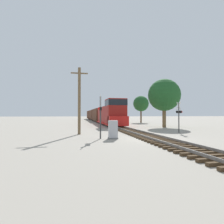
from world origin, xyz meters
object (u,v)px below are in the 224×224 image
(relay_cabinet, at_px, (113,130))
(tree_mid_background, at_px, (141,104))
(tree_far_right, at_px, (164,95))
(utility_pole, at_px, (79,100))
(crossing_signal_far, at_px, (179,114))
(freight_train, at_px, (97,115))
(crossing_signal_near, at_px, (100,111))

(relay_cabinet, relative_size, tree_mid_background, 0.22)
(tree_far_right, height_order, tree_mid_background, tree_far_right)
(relay_cabinet, height_order, utility_pole, utility_pole)
(crossing_signal_far, bearing_deg, freight_train, 10.06)
(tree_far_right, bearing_deg, relay_cabinet, -133.14)
(crossing_signal_far, relative_size, tree_far_right, 0.45)
(freight_train, relative_size, utility_pole, 8.91)
(tree_mid_background, bearing_deg, utility_pole, -123.52)
(freight_train, bearing_deg, crossing_signal_near, -96.07)
(freight_train, relative_size, crossing_signal_near, 16.48)
(freight_train, height_order, relay_cabinet, freight_train)
(crossing_signal_near, bearing_deg, freight_train, 178.56)
(crossing_signal_near, relative_size, tree_far_right, 0.48)
(tree_mid_background, bearing_deg, crossing_signal_near, -117.14)
(freight_train, relative_size, crossing_signal_far, 17.72)
(crossing_signal_far, bearing_deg, tree_mid_background, -8.63)
(crossing_signal_far, height_order, tree_mid_background, tree_mid_background)
(relay_cabinet, bearing_deg, tree_mid_background, 64.83)
(freight_train, distance_m, utility_pole, 38.42)
(utility_pole, bearing_deg, crossing_signal_far, -3.73)
(crossing_signal_near, height_order, tree_far_right, tree_far_right)
(crossing_signal_far, height_order, relay_cabinet, crossing_signal_far)
(freight_train, xyz_separation_m, tree_mid_background, (10.07, -13.39, 2.95))
(tree_mid_background, bearing_deg, tree_far_right, -97.82)
(crossing_signal_near, distance_m, tree_mid_background, 31.89)
(crossing_signal_near, bearing_deg, tree_mid_background, 157.49)
(crossing_signal_far, bearing_deg, tree_far_right, -14.99)
(relay_cabinet, bearing_deg, tree_far_right, 46.86)
(crossing_signal_near, xyz_separation_m, tree_far_right, (12.21, 11.62, 2.92))
(utility_pole, distance_m, tree_mid_background, 29.41)
(relay_cabinet, distance_m, tree_far_right, 16.89)
(utility_pole, xyz_separation_m, tree_far_right, (13.93, 7.82, 1.66))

